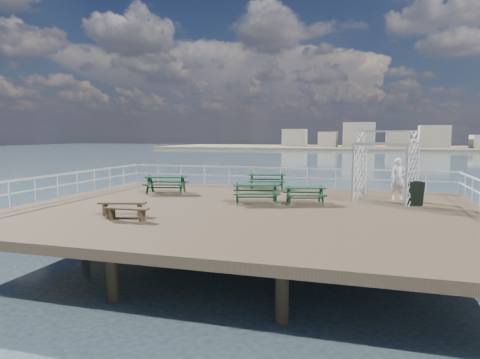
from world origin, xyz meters
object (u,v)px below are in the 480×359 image
Objects in this scene: trellis_arbor at (385,171)px; picnic_table_b at (267,178)px; picnic_table_d at (256,189)px; flat_bench_near at (122,205)px; flat_bench_far at (127,211)px; person at (398,179)px; picnic_table_a at (166,181)px; picnic_table_c at (305,191)px.

picnic_table_b is at bearing 175.42° from trellis_arbor.
picnic_table_d reaches higher than flat_bench_near.
trellis_arbor is at bearing 35.20° from flat_bench_far.
person reaches higher than flat_bench_far.
person reaches higher than picnic_table_a.
picnic_table_d is at bearing -94.88° from picnic_table_b.
picnic_table_b is at bearing 104.97° from picnic_table_c.
picnic_table_c is at bearing -70.48° from picnic_table_b.
flat_bench_near is at bearing -159.50° from picnic_table_c.
flat_bench_near is (-3.29, -8.61, -0.23)m from picnic_table_b.
picnic_table_d is 0.74× the size of trellis_arbor.
trellis_arbor reaches higher than person.
picnic_table_d is at bearing -32.21° from picnic_table_a.
flat_bench_near is 10.64m from trellis_arbor.
flat_bench_far is at bearing -87.41° from picnic_table_a.
picnic_table_a is at bearing -159.22° from picnic_table_b.
flat_bench_near is at bearing -124.90° from trellis_arbor.
person is (9.65, 6.72, 0.56)m from flat_bench_near.
trellis_arbor is at bearing 18.17° from flat_bench_near.
trellis_arbor is (9.02, 5.54, 0.99)m from flat_bench_near.
trellis_arbor is at bearing -40.42° from picnic_table_b.
picnic_table_c is 3.45m from trellis_arbor.
flat_bench_far is (-3.26, -4.70, -0.26)m from picnic_table_d.
picnic_table_c is (6.97, -1.26, -0.10)m from picnic_table_a.
picnic_table_c is at bearing -137.77° from trellis_arbor.
picnic_table_c reaches higher than flat_bench_far.
picnic_table_b is 1.43× the size of flat_bench_far.
picnic_table_a reaches higher than picnic_table_c.
picnic_table_c is 0.64× the size of trellis_arbor.
trellis_arbor is at bearing 0.69° from picnic_table_d.
person is at bearing 13.81° from picnic_table_c.
picnic_table_d is 5.55m from flat_bench_near.
person is at bearing 37.97° from flat_bench_far.
flat_bench_near is at bearing -151.32° from picnic_table_d.
flat_bench_far is at bearing -151.77° from picnic_table_c.
picnic_table_c is at bearing -22.83° from picnic_table_a.
flat_bench_far is 10.54m from trellis_arbor.
picnic_table_d is at bearing -139.13° from trellis_arbor.
trellis_arbor is at bearing -127.84° from person.
flat_bench_far is at bearing -118.11° from picnic_table_b.
picnic_table_d is (-1.96, -0.53, 0.08)m from picnic_table_c.
flat_bench_near is 0.93× the size of person.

